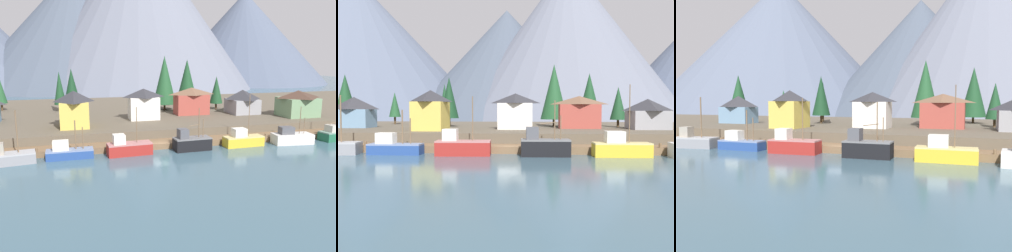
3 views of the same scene
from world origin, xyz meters
TOP-DOWN VIEW (x-y plane):
  - ground_plane at (0.00, 20.00)m, footprint 400.00×400.00m
  - dock at (0.00, 1.99)m, footprint 80.00×4.00m
  - shoreline_bank at (0.00, 32.00)m, footprint 400.00×56.00m
  - mountain_central_peak at (-11.14, 143.98)m, footprint 114.03×114.03m
  - mountain_east_peak at (21.41, 132.75)m, footprint 118.89×118.89m
  - mountain_far_ridge at (93.06, 152.54)m, footprint 104.20×104.20m
  - fishing_boat_grey at (-23.63, -2.09)m, footprint 7.44×3.82m
  - fishing_boat_blue at (-15.22, -1.34)m, footprint 7.13×2.45m
  - fishing_boat_red at (-5.90, -1.69)m, footprint 7.25×3.08m
  - fishing_boat_black at (4.80, -1.63)m, footprint 6.36×2.97m
  - fishing_boat_yellow at (14.48, -1.45)m, footprint 7.18×2.65m
  - fishing_boat_white at (23.97, -2.06)m, footprint 7.39×3.82m
  - fishing_boat_green at (33.52, -1.91)m, footprint 6.40×3.50m
  - house_yellow at (-14.05, 11.24)m, footprint 5.45×6.35m
  - house_green at (34.29, 11.07)m, footprint 7.95×6.91m
  - house_red at (12.23, 20.00)m, footprint 7.95×4.47m
  - house_white at (0.23, 16.27)m, footprint 6.49×4.75m
  - house_grey at (24.34, 18.24)m, footprint 6.66×7.10m
  - conifer_near_left at (-17.32, 32.62)m, footprint 2.88×2.88m
  - conifer_near_right at (17.20, 38.43)m, footprint 5.60×5.60m
  - conifer_mid_left at (-31.44, 37.40)m, footprint 2.87×2.87m
  - conifer_mid_right at (-14.40, 25.42)m, footprint 4.06×4.06m
  - conifer_back_right at (21.07, 26.24)m, footprint 3.30×3.30m
  - conifer_centre at (7.97, 28.33)m, footprint 5.81×5.81m

SIDE VIEW (x-z plane):
  - ground_plane at x=0.00m, z-range -1.00..0.00m
  - dock at x=0.00m, z-range -0.30..1.30m
  - fishing_boat_blue at x=-15.22m, z-range -1.97..4.00m
  - fishing_boat_grey at x=-23.63m, z-range -2.95..5.00m
  - fishing_boat_green at x=33.52m, z-range -2.96..5.11m
  - fishing_boat_white at x=23.97m, z-range -2.27..4.51m
  - fishing_boat_yellow at x=14.48m, z-range -3.39..5.76m
  - fishing_boat_red at x=-5.90m, z-range -2.66..5.06m
  - shoreline_bank at x=0.00m, z-range 0.00..2.50m
  - fishing_boat_black at x=4.80m, z-range -2.26..4.90m
  - house_grey at x=24.34m, z-range 2.57..8.10m
  - house_green at x=34.29m, z-range 2.56..8.35m
  - house_red at x=12.23m, z-range 2.56..8.74m
  - house_white at x=0.23m, z-range 2.56..9.09m
  - house_yellow at x=-14.05m, z-range 2.57..9.45m
  - conifer_back_right at x=21.07m, z-range 3.24..11.56m
  - conifer_mid_left at x=-31.44m, z-range 3.39..11.48m
  - conifer_near_left at x=-17.32m, z-range 3.31..12.98m
  - conifer_mid_right at x=-14.40m, z-range 3.38..13.95m
  - conifer_near_right at x=17.20m, z-range 3.20..15.72m
  - conifer_centre at x=7.97m, z-range 3.26..16.66m
  - mountain_far_ridge at x=93.06m, z-range 0.00..56.20m
  - mountain_central_peak at x=-11.14m, z-range 0.00..62.25m
  - mountain_east_peak at x=21.41m, z-range 0.00..82.71m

